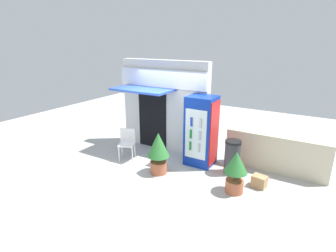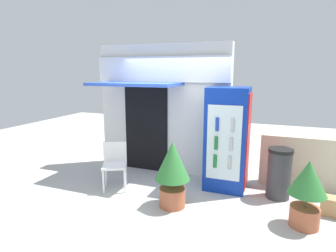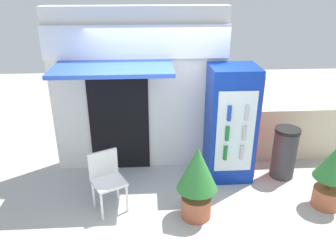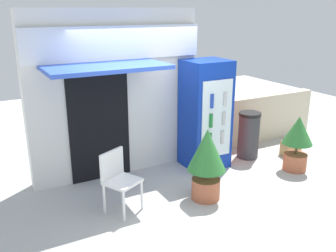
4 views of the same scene
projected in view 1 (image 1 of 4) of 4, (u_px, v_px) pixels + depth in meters
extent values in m
plane|color=#B2B2AD|center=(153.00, 166.00, 7.43)|extent=(16.00, 16.00, 0.00)
cube|color=silver|center=(164.00, 106.00, 8.32)|extent=(2.96, 0.28, 2.81)
cube|color=white|center=(161.00, 78.00, 7.91)|extent=(2.96, 0.08, 0.53)
cube|color=blue|center=(143.00, 89.00, 7.80)|extent=(1.78, 0.99, 0.06)
cube|color=black|center=(152.00, 119.00, 8.50)|extent=(1.02, 0.03, 1.93)
cube|color=#0C2D9E|center=(201.00, 131.00, 7.30)|extent=(0.76, 0.68, 1.95)
cube|color=silver|center=(196.00, 135.00, 7.01)|extent=(0.61, 0.02, 1.36)
cube|color=red|center=(214.00, 133.00, 7.11)|extent=(0.02, 0.61, 1.75)
cylinder|color=#196B2D|center=(190.00, 146.00, 7.17)|extent=(0.06, 0.06, 0.24)
cylinder|color=#B2B2B7|center=(199.00, 148.00, 7.04)|extent=(0.06, 0.06, 0.24)
cylinder|color=#196B2D|center=(191.00, 134.00, 7.06)|extent=(0.06, 0.06, 0.24)
cylinder|color=#B2B2B7|center=(200.00, 136.00, 6.93)|extent=(0.06, 0.06, 0.24)
cylinder|color=#1938A5|center=(191.00, 122.00, 6.96)|extent=(0.06, 0.06, 0.24)
cylinder|color=#B2B2B7|center=(201.00, 123.00, 6.83)|extent=(0.06, 0.06, 0.24)
cylinder|color=white|center=(119.00, 154.00, 7.63)|extent=(0.04, 0.04, 0.45)
cylinder|color=white|center=(132.00, 155.00, 7.60)|extent=(0.04, 0.04, 0.45)
cylinder|color=white|center=(122.00, 149.00, 7.98)|extent=(0.04, 0.04, 0.45)
cylinder|color=white|center=(135.00, 150.00, 7.95)|extent=(0.04, 0.04, 0.45)
cube|color=white|center=(127.00, 144.00, 7.71)|extent=(0.58, 0.58, 0.04)
cube|color=white|center=(128.00, 135.00, 7.82)|extent=(0.41, 0.23, 0.40)
cylinder|color=#AD5B3D|center=(159.00, 167.00, 7.00)|extent=(0.44, 0.44, 0.33)
cylinder|color=brown|center=(158.00, 159.00, 6.92)|extent=(0.05, 0.05, 0.16)
cone|color=#2D7533|center=(158.00, 145.00, 6.80)|extent=(0.58, 0.58, 0.64)
cylinder|color=#AD5B3D|center=(234.00, 186.00, 6.11)|extent=(0.41, 0.41, 0.31)
cylinder|color=brown|center=(235.00, 176.00, 6.03)|extent=(0.05, 0.05, 0.20)
cone|color=#2D7533|center=(236.00, 162.00, 5.92)|extent=(0.53, 0.53, 0.50)
cylinder|color=#38383D|center=(232.00, 158.00, 6.92)|extent=(0.40, 0.40, 0.85)
cylinder|color=black|center=(233.00, 142.00, 6.78)|extent=(0.42, 0.42, 0.06)
cube|color=beige|center=(275.00, 154.00, 6.95)|extent=(2.60, 0.22, 1.01)
cube|color=tan|center=(259.00, 181.00, 6.33)|extent=(0.36, 0.30, 0.29)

